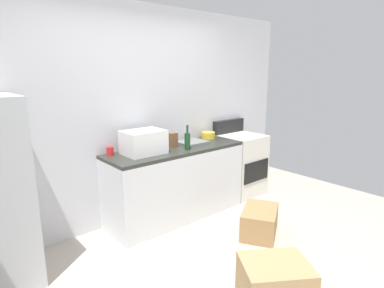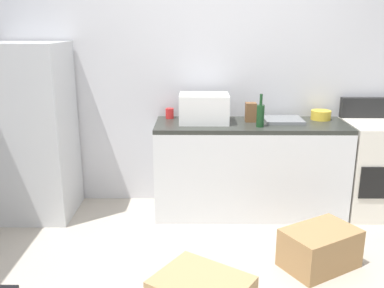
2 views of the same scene
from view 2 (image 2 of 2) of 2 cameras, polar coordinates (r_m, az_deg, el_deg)
ground_plane at (r=3.24m, az=4.56°, el=-17.89°), size 6.00×6.00×0.00m
wall_back at (r=4.27m, az=3.53°, el=9.14°), size 5.00×0.10×2.60m
kitchen_counter at (r=4.15m, az=7.72°, el=-3.26°), size 1.80×0.60×0.90m
refrigerator at (r=4.24m, az=-20.62°, el=1.53°), size 0.68×0.66×1.64m
stove_oven at (r=4.47m, az=23.47°, el=-2.85°), size 0.60×0.61×1.10m
microwave at (r=3.99m, az=1.62°, el=4.83°), size 0.46×0.34×0.27m
sink_basin at (r=4.14m, az=12.19°, el=3.18°), size 0.36×0.32×0.03m
wine_bottle at (r=3.87m, az=9.20°, el=3.89°), size 0.07×0.07×0.30m
coffee_mug at (r=4.18m, az=-3.03°, el=4.14°), size 0.08×0.08×0.10m
knife_block at (r=4.07m, az=7.91°, el=4.27°), size 0.10×0.10×0.18m
mixing_bowl at (r=4.31m, az=16.98°, el=3.76°), size 0.19×0.19×0.09m
cardboard_box_large at (r=3.46m, az=16.84°, el=-13.27°), size 0.66×0.60×0.30m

